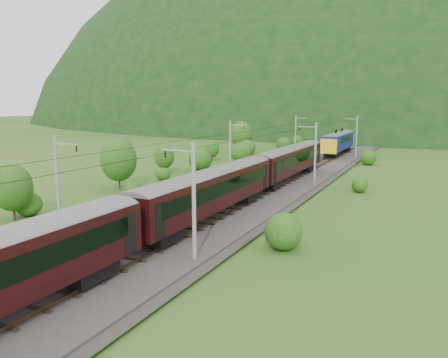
% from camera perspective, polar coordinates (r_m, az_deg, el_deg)
% --- Properties ---
extents(ground, '(600.00, 600.00, 0.00)m').
position_cam_1_polar(ground, '(33.83, -13.11, -9.00)').
color(ground, '#26561A').
rests_on(ground, ground).
extents(railbed, '(14.00, 220.00, 0.30)m').
position_cam_1_polar(railbed, '(41.64, -4.41, -4.95)').
color(railbed, '#38332D').
rests_on(railbed, ground).
extents(track_left, '(2.40, 220.00, 0.27)m').
position_cam_1_polar(track_left, '(42.82, -7.20, -4.28)').
color(track_left, '#513723').
rests_on(track_left, railbed).
extents(track_right, '(2.40, 220.00, 0.27)m').
position_cam_1_polar(track_right, '(40.46, -1.47, -5.05)').
color(track_right, '#513723').
rests_on(track_right, railbed).
extents(catenary_left, '(2.54, 192.28, 8.00)m').
position_cam_1_polar(catenary_left, '(62.91, 0.88, 4.15)').
color(catenary_left, gray).
rests_on(catenary_left, railbed).
extents(catenary_right, '(2.54, 192.28, 8.00)m').
position_cam_1_polar(catenary_right, '(58.79, 11.77, 3.54)').
color(catenary_right, gray).
rests_on(catenary_right, railbed).
extents(overhead_wires, '(4.83, 198.00, 0.03)m').
position_cam_1_polar(overhead_wires, '(40.43, -4.54, 4.61)').
color(overhead_wires, black).
rests_on(overhead_wires, ground).
extents(mountain_main, '(504.00, 360.00, 244.00)m').
position_cam_1_polar(mountain_main, '(285.60, 22.08, 7.03)').
color(mountain_main, black).
rests_on(mountain_main, ground).
extents(mountain_ridge, '(336.00, 280.00, 132.00)m').
position_cam_1_polar(mountain_ridge, '(353.91, 2.66, 8.15)').
color(mountain_ridge, black).
rests_on(mountain_ridge, ground).
extents(train, '(3.07, 147.65, 5.34)m').
position_cam_1_polar(train, '(29.47, -12.85, -4.47)').
color(train, black).
rests_on(train, ground).
extents(hazard_post_near, '(0.17, 0.17, 1.61)m').
position_cam_1_polar(hazard_post_near, '(71.02, 9.01, 1.93)').
color(hazard_post_near, red).
rests_on(hazard_post_near, railbed).
extents(hazard_post_far, '(0.17, 0.17, 1.64)m').
position_cam_1_polar(hazard_post_far, '(88.60, 12.56, 3.39)').
color(hazard_post_far, red).
rests_on(hazard_post_far, railbed).
extents(signal, '(0.24, 0.24, 2.16)m').
position_cam_1_polar(signal, '(61.15, 2.39, 1.21)').
color(signal, black).
rests_on(signal, railbed).
extents(vegetation_left, '(12.60, 145.68, 7.07)m').
position_cam_1_polar(vegetation_left, '(50.02, -18.81, 0.13)').
color(vegetation_left, '#1A4B14').
rests_on(vegetation_left, ground).
extents(vegetation_right, '(6.69, 99.90, 2.56)m').
position_cam_1_polar(vegetation_right, '(30.22, 6.86, -8.68)').
color(vegetation_right, '#1A4B14').
rests_on(vegetation_right, ground).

